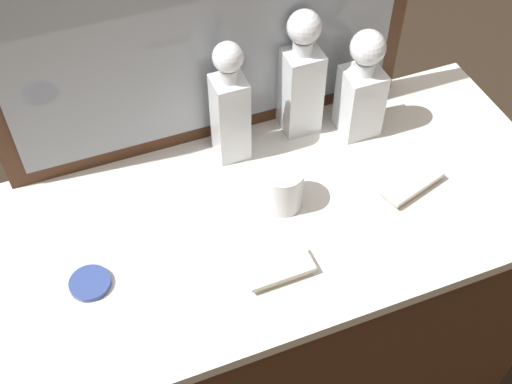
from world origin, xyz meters
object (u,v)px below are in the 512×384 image
at_px(crystal_decanter_left, 301,83).
at_px(crystal_tumbler_rear, 282,189).
at_px(porcelain_dish, 90,283).
at_px(crystal_decanter_rear, 230,113).
at_px(silver_brush_center, 278,270).
at_px(silver_brush_far_left, 411,184).
at_px(crystal_decanter_right, 361,93).

height_order(crystal_decanter_left, crystal_tumbler_rear, crystal_decanter_left).
bearing_deg(crystal_tumbler_rear, crystal_decanter_left, 58.19).
bearing_deg(porcelain_dish, crystal_decanter_left, 25.73).
relative_size(crystal_decanter_rear, silver_brush_center, 2.21).
distance_m(crystal_tumbler_rear, silver_brush_far_left, 0.29).
xyz_separation_m(silver_brush_center, porcelain_dish, (-0.35, 0.11, -0.01)).
xyz_separation_m(crystal_decanter_rear, silver_brush_center, (-0.03, -0.35, -0.11)).
bearing_deg(crystal_decanter_right, crystal_decanter_left, 153.79).
bearing_deg(crystal_tumbler_rear, porcelain_dish, -172.19).
xyz_separation_m(crystal_decanter_right, crystal_decanter_left, (-0.12, 0.06, 0.02)).
bearing_deg(crystal_decanter_left, silver_brush_far_left, -61.60).
height_order(crystal_decanter_rear, silver_brush_far_left, crystal_decanter_rear).
xyz_separation_m(crystal_decanter_right, silver_brush_far_left, (0.03, -0.21, -0.10)).
distance_m(crystal_tumbler_rear, porcelain_dish, 0.43).
bearing_deg(crystal_decanter_right, silver_brush_far_left, -83.30).
relative_size(silver_brush_center, porcelain_dish, 1.69).
bearing_deg(crystal_decanter_rear, silver_brush_center, -94.68).
distance_m(crystal_decanter_rear, silver_brush_center, 0.37).
height_order(silver_brush_far_left, silver_brush_center, same).
bearing_deg(silver_brush_far_left, crystal_decanter_right, 96.70).
relative_size(crystal_decanter_rear, porcelain_dish, 3.73).
xyz_separation_m(crystal_decanter_right, porcelain_dish, (-0.68, -0.21, -0.10)).
bearing_deg(crystal_decanter_left, crystal_tumbler_rear, -121.81).
relative_size(crystal_decanter_left, crystal_tumbler_rear, 3.20).
relative_size(crystal_decanter_left, silver_brush_center, 2.30).
bearing_deg(crystal_tumbler_rear, silver_brush_far_left, -12.99).
xyz_separation_m(crystal_decanter_left, porcelain_dish, (-0.56, -0.27, -0.12)).
relative_size(crystal_decanter_rear, silver_brush_far_left, 1.89).
xyz_separation_m(crystal_decanter_left, silver_brush_center, (-0.21, -0.38, -0.11)).
distance_m(crystal_decanter_left, porcelain_dish, 0.63).
distance_m(silver_brush_far_left, silver_brush_center, 0.37).
xyz_separation_m(crystal_decanter_left, silver_brush_far_left, (0.15, -0.27, -0.11)).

